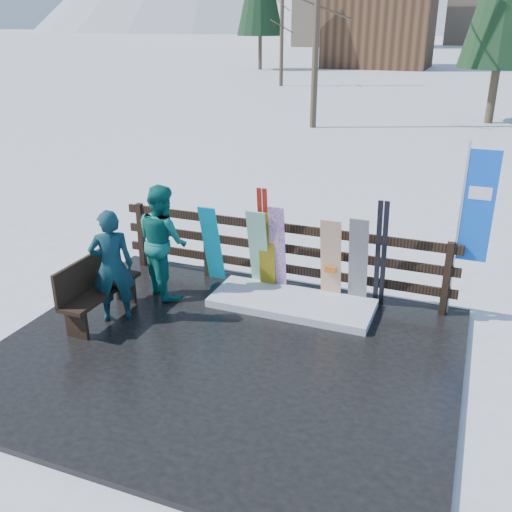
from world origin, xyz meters
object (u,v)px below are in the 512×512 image
at_px(snowboard_5, 331,261).
at_px(person_front, 112,266).
at_px(person_back, 163,241).
at_px(snowboard_0, 212,244).
at_px(rental_flag, 473,213).
at_px(snowboard_1, 259,250).
at_px(snowboard_3, 278,250).
at_px(snowboard_4, 358,263).
at_px(bench, 96,286).
at_px(snowboard_2, 267,252).

bearing_deg(snowboard_5, person_front, -148.70).
distance_m(snowboard_5, person_back, 2.64).
xyz_separation_m(snowboard_0, rental_flag, (3.93, 0.27, 0.92)).
xyz_separation_m(snowboard_1, snowboard_3, (0.32, 0.00, 0.05)).
height_order(snowboard_3, person_front, person_front).
height_order(snowboard_3, snowboard_4, snowboard_3).
bearing_deg(person_back, snowboard_3, -124.05).
bearing_deg(bench, rental_flag, 22.23).
relative_size(bench, person_front, 0.89).
bearing_deg(snowboard_5, snowboard_2, 180.00).
xyz_separation_m(snowboard_0, snowboard_3, (1.15, -0.00, 0.06)).
xyz_separation_m(bench, person_back, (0.49, 1.10, 0.39)).
bearing_deg(snowboard_3, bench, -141.06).
relative_size(rental_flag, person_back, 1.44).
xyz_separation_m(snowboard_5, person_front, (-2.78, -1.69, 0.15)).
distance_m(snowboard_3, person_front, 2.56).
distance_m(bench, snowboard_1, 2.56).
height_order(snowboard_2, snowboard_5, snowboard_5).
distance_m(bench, snowboard_5, 3.52).
relative_size(bench, snowboard_3, 1.00).
distance_m(snowboard_1, snowboard_4, 1.61).
height_order(person_front, person_back, person_back).
bearing_deg(snowboard_3, rental_flag, 5.53).
bearing_deg(bench, snowboard_0, 59.67).
relative_size(snowboard_3, person_front, 0.89).
bearing_deg(snowboard_5, snowboard_4, 0.00).
bearing_deg(snowboard_5, snowboard_3, 180.00).
bearing_deg(snowboard_5, person_back, -165.57).
relative_size(snowboard_4, rental_flag, 0.57).
bearing_deg(person_back, person_front, 111.78).
relative_size(snowboard_1, snowboard_5, 1.01).
relative_size(snowboard_1, person_front, 0.84).
relative_size(snowboard_2, snowboard_5, 0.97).
bearing_deg(snowboard_1, snowboard_2, 0.00).
height_order(snowboard_2, person_front, person_front).
relative_size(snowboard_3, snowboard_5, 1.07).
xyz_separation_m(snowboard_1, snowboard_4, (1.61, -0.00, 0.03)).
bearing_deg(rental_flag, person_back, -168.31).
bearing_deg(snowboard_1, rental_flag, 4.96).
relative_size(snowboard_0, snowboard_1, 0.99).
xyz_separation_m(snowboard_2, person_back, (-1.50, -0.65, 0.22)).
height_order(bench, snowboard_0, snowboard_0).
distance_m(snowboard_2, snowboard_5, 1.04).
relative_size(bench, snowboard_5, 1.07).
relative_size(snowboard_2, person_front, 0.81).
bearing_deg(snowboard_2, snowboard_1, 180.00).
bearing_deg(snowboard_1, snowboard_0, 180.00).
distance_m(snowboard_3, person_back, 1.81).
distance_m(snowboard_1, person_front, 2.33).
relative_size(snowboard_4, person_back, 0.82).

